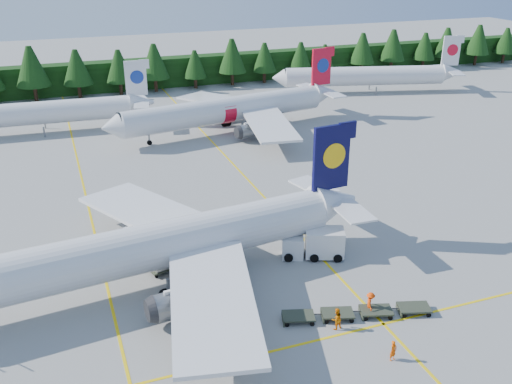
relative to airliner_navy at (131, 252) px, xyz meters
name	(u,v)px	position (x,y,z in m)	size (l,w,h in m)	color
ground	(285,299)	(11.80, -5.93, -3.68)	(320.00, 320.00, 0.00)	#9B9B96
taxi_stripe_a	(93,225)	(-2.20, 14.07, -3.67)	(0.25, 120.00, 0.01)	yellow
taxi_stripe_b	(266,199)	(17.80, 14.07, -3.67)	(0.25, 120.00, 0.01)	yellow
taxi_stripe_cross	(315,341)	(11.80, -11.93, -3.67)	(80.00, 0.25, 0.01)	yellow
treeline_hedge	(131,75)	(11.80, 76.07, -0.68)	(220.00, 4.00, 6.00)	black
airliner_navy	(131,252)	(0.00, 0.00, 0.00)	(41.99, 34.39, 12.22)	silver
airliner_red	(222,111)	(20.66, 40.81, -0.15)	(40.10, 32.72, 11.74)	silver
airliner_far_left	(23,114)	(-8.90, 50.68, -0.33)	(36.66, 5.39, 10.65)	silver
airliner_far_right	(359,76)	(54.57, 56.75, -0.21)	(37.26, 12.47, 11.06)	silver
service_truck	(313,243)	(17.15, -0.21, -2.27)	(6.27, 4.12, 2.84)	white
dolly_train	(357,312)	(16.30, -10.29, -3.19)	(12.30, 4.50, 0.15)	#323829
uld_pair	(175,257)	(4.23, 2.22, -2.53)	(5.43, 2.55, 1.70)	#323829
crew_a	(393,351)	(16.11, -15.82, -2.86)	(0.59, 0.39, 1.63)	#E74D04
crew_b	(336,319)	(13.97, -11.12, -2.75)	(0.90, 0.70, 1.85)	orange
crew_c	(370,303)	(17.52, -10.22, -2.72)	(0.79, 0.54, 1.92)	#F33D05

